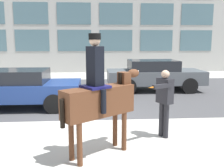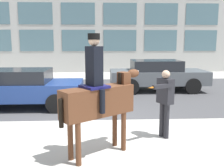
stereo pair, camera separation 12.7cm
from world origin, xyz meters
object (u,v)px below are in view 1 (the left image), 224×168
Objects in this scene: pedestrian_bystander at (164,98)px; street_car_far_lane at (154,74)px; mounted_horse_lead at (100,97)px; street_car_near_lane at (19,88)px.

street_car_far_lane is (1.20, 6.05, -0.19)m from pedestrian_bystander.
mounted_horse_lead is 1.84m from pedestrian_bystander.
mounted_horse_lead is 0.55× the size of street_car_far_lane.
mounted_horse_lead reaches higher than street_car_near_lane.
street_car_near_lane is at bearing 89.55° from mounted_horse_lead.
street_car_far_lane is at bearing -130.32° from pedestrian_bystander.
mounted_horse_lead is at bearing -0.38° from pedestrian_bystander.
mounted_horse_lead is 1.49× the size of pedestrian_bystander.
street_car_near_lane is (-4.41, 3.16, -0.26)m from pedestrian_bystander.
street_car_near_lane is at bearing -152.82° from street_car_far_lane.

